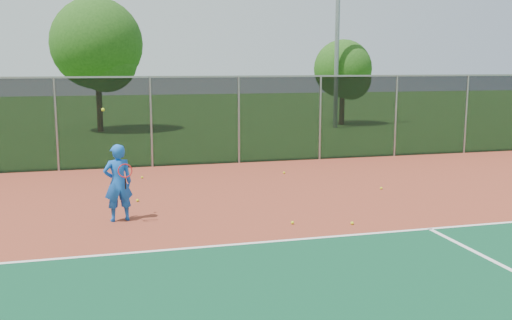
{
  "coord_description": "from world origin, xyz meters",
  "views": [
    {
      "loc": [
        -4.41,
        -7.19,
        3.41
      ],
      "look_at": [
        -1.22,
        5.0,
        1.3
      ],
      "focal_mm": 40.0,
      "sensor_mm": 36.0,
      "label": 1
    }
  ],
  "objects": [
    {
      "name": "ground",
      "position": [
        0.0,
        0.0,
        0.0
      ],
      "size": [
        120.0,
        120.0,
        0.0
      ],
      "primitive_type": "plane",
      "color": "#275819",
      "rests_on": "ground"
    },
    {
      "name": "court_apron",
      "position": [
        0.0,
        2.0,
        0.01
      ],
      "size": [
        30.0,
        20.0,
        0.02
      ],
      "primitive_type": "cube",
      "color": "#973C26",
      "rests_on": "ground"
    },
    {
      "name": "fence_back",
      "position": [
        0.0,
        12.0,
        1.56
      ],
      "size": [
        30.0,
        0.06,
        3.03
      ],
      "color": "black",
      "rests_on": "court_apron"
    },
    {
      "name": "tennis_player",
      "position": [
        -4.24,
        5.33,
        0.87
      ],
      "size": [
        0.69,
        0.67,
        2.48
      ],
      "color": "blue",
      "rests_on": "court_apron"
    },
    {
      "name": "practice_ball_0",
      "position": [
        0.91,
        9.65,
        0.06
      ],
      "size": [
        0.07,
        0.07,
        0.07
      ],
      "primitive_type": "sphere",
      "color": "#D1E21A",
      "rests_on": "court_apron"
    },
    {
      "name": "practice_ball_1",
      "position": [
        0.58,
        3.73,
        0.06
      ],
      "size": [
        0.07,
        0.07,
        0.07
      ],
      "primitive_type": "sphere",
      "color": "#D1E21A",
      "rests_on": "court_apron"
    },
    {
      "name": "practice_ball_3",
      "position": [
        2.82,
        6.78,
        0.06
      ],
      "size": [
        0.07,
        0.07,
        0.07
      ],
      "primitive_type": "sphere",
      "color": "#D1E21A",
      "rests_on": "court_apron"
    },
    {
      "name": "practice_ball_4",
      "position": [
        -0.65,
        4.09,
        0.06
      ],
      "size": [
        0.07,
        0.07,
        0.07
      ],
      "primitive_type": "sphere",
      "color": "#D1E21A",
      "rests_on": "court_apron"
    },
    {
      "name": "practice_ball_5",
      "position": [
        -3.47,
        10.01,
        0.06
      ],
      "size": [
        0.07,
        0.07,
        0.07
      ],
      "primitive_type": "sphere",
      "color": "#D1E21A",
      "rests_on": "court_apron"
    },
    {
      "name": "practice_ball_6",
      "position": [
        -3.76,
        7.02,
        0.06
      ],
      "size": [
        0.07,
        0.07,
        0.07
      ],
      "primitive_type": "sphere",
      "color": "#D1E21A",
      "rests_on": "court_apron"
    },
    {
      "name": "tree_back_left",
      "position": [
        -4.68,
        23.25,
        4.26
      ],
      "size": [
        4.63,
        4.63,
        6.79
      ],
      "color": "#392714",
      "rests_on": "ground"
    },
    {
      "name": "tree_back_mid",
      "position": [
        8.8,
        23.27,
        3.04
      ],
      "size": [
        3.3,
        3.3,
        4.85
      ],
      "color": "#392714",
      "rests_on": "ground"
    }
  ]
}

